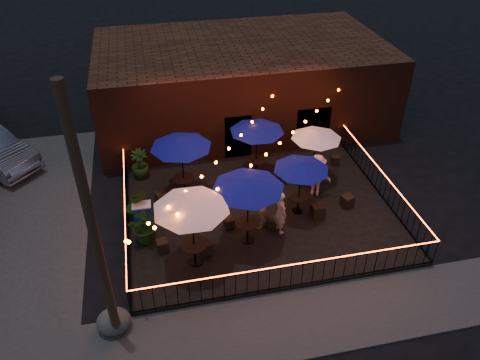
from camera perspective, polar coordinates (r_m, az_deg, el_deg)
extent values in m
plane|color=black|center=(16.85, 4.09, -8.32)|extent=(110.00, 110.00, 0.00)
cube|color=black|center=(18.24, 2.41, -3.92)|extent=(10.00, 8.00, 0.15)
cube|color=#3C3A37|center=(14.77, 7.62, -16.73)|extent=(18.00, 2.50, 0.05)
cube|color=#3D1D10|center=(24.14, 0.12, 11.87)|extent=(14.00, 8.00, 4.00)
cube|color=black|center=(20.97, -0.29, 5.25)|extent=(1.20, 0.24, 2.20)
cube|color=black|center=(21.63, 8.89, 7.31)|extent=(1.60, 0.24, 1.20)
cylinder|color=#3B2C18|center=(11.92, -17.37, -6.26)|extent=(0.26, 0.26, 8.00)
cube|color=black|center=(15.37, 6.17, -12.70)|extent=(10.00, 0.04, 0.04)
cube|color=black|center=(14.70, 6.40, -10.30)|extent=(10.00, 0.04, 0.04)
cube|color=#FF4913|center=(14.68, 6.41, -10.22)|extent=(10.00, 0.03, 0.02)
cube|color=black|center=(17.80, -13.45, -5.58)|extent=(0.04, 8.00, 0.04)
cube|color=black|center=(17.23, -13.87, -3.26)|extent=(0.04, 8.00, 0.04)
cube|color=#FF4913|center=(17.21, -13.88, -3.19)|extent=(0.03, 8.00, 0.02)
cube|color=black|center=(19.79, 16.60, -1.47)|extent=(0.04, 8.00, 0.04)
cube|color=black|center=(19.27, 17.05, 0.72)|extent=(0.04, 8.00, 0.04)
cube|color=#FF4913|center=(19.26, 17.07, 0.79)|extent=(0.03, 8.00, 0.02)
cylinder|color=black|center=(16.17, -5.46, -9.90)|extent=(0.49, 0.49, 0.03)
cylinder|color=black|center=(15.89, -5.54, -8.88)|extent=(0.07, 0.07, 0.81)
cylinder|color=black|center=(15.61, -5.63, -7.79)|extent=(0.90, 0.90, 0.04)
cylinder|color=black|center=(15.26, -5.74, -6.37)|extent=(0.05, 0.05, 2.70)
cone|color=silver|center=(14.50, -6.01, -2.88)|extent=(3.27, 3.27, 0.39)
cylinder|color=black|center=(19.14, -6.72, -1.67)|extent=(0.47, 0.47, 0.03)
cylinder|color=black|center=(18.91, -6.80, -0.74)|extent=(0.06, 0.06, 0.78)
cylinder|color=black|center=(18.68, -6.88, 0.25)|extent=(0.86, 0.86, 0.04)
cylinder|color=black|center=(18.40, -6.99, 1.52)|extent=(0.05, 0.05, 2.59)
cone|color=navy|center=(17.80, -7.24, 4.55)|extent=(2.64, 2.64, 0.38)
cylinder|color=black|center=(16.89, 0.92, -7.29)|extent=(0.49, 0.49, 0.03)
cylinder|color=black|center=(16.63, 0.93, -6.29)|extent=(0.07, 0.07, 0.80)
cylinder|color=black|center=(16.36, 0.94, -5.20)|extent=(0.89, 0.89, 0.04)
cylinder|color=black|center=(16.03, 0.96, -3.81)|extent=(0.05, 0.05, 2.68)
cone|color=navy|center=(15.32, 1.00, -0.40)|extent=(2.56, 2.56, 0.39)
cylinder|color=black|center=(20.18, 1.95, 0.77)|extent=(0.45, 0.45, 0.03)
cylinder|color=black|center=(19.98, 1.97, 1.63)|extent=(0.06, 0.06, 0.74)
cylinder|color=black|center=(19.77, 1.99, 2.54)|extent=(0.82, 0.82, 0.04)
cylinder|color=black|center=(19.52, 2.02, 3.70)|extent=(0.04, 0.04, 2.45)
cone|color=navy|center=(18.98, 2.08, 6.46)|extent=(2.87, 2.87, 0.36)
cylinder|color=black|center=(18.28, 7.02, -3.75)|extent=(0.41, 0.41, 0.03)
cylinder|color=black|center=(18.07, 7.09, -2.93)|extent=(0.06, 0.06, 0.68)
cylinder|color=black|center=(17.86, 7.17, -2.05)|extent=(0.75, 0.75, 0.04)
cylinder|color=black|center=(17.60, 7.27, -0.93)|extent=(0.04, 0.04, 2.26)
cone|color=navy|center=(17.04, 7.52, 1.76)|extent=(2.08, 2.08, 0.33)
cylinder|color=black|center=(20.20, 8.77, 0.35)|extent=(0.41, 0.41, 0.03)
cylinder|color=black|center=(20.01, 8.85, 1.12)|extent=(0.06, 0.06, 0.67)
cylinder|color=black|center=(19.82, 8.94, 1.95)|extent=(0.75, 0.75, 0.04)
cylinder|color=black|center=(19.59, 9.05, 3.00)|extent=(0.04, 0.04, 2.24)
cone|color=silver|center=(19.09, 9.32, 5.48)|extent=(2.37, 2.37, 0.33)
cube|color=black|center=(16.58, -9.42, -7.91)|extent=(0.44, 0.44, 0.45)
cube|color=black|center=(16.35, -4.14, -8.18)|extent=(0.42, 0.42, 0.45)
cube|color=black|center=(18.62, -9.47, -2.23)|extent=(0.56, 0.56, 0.51)
cube|color=black|center=(19.21, -7.78, -0.71)|extent=(0.53, 0.53, 0.52)
cube|color=black|center=(17.31, -1.35, -5.26)|extent=(0.40, 0.40, 0.40)
cube|color=black|center=(17.36, 3.84, -5.21)|extent=(0.37, 0.37, 0.40)
cube|color=black|center=(19.33, -0.46, -0.28)|extent=(0.36, 0.36, 0.40)
cube|color=black|center=(19.66, 5.43, 0.28)|extent=(0.44, 0.44, 0.44)
cube|color=black|center=(18.01, 9.38, -3.72)|extent=(0.45, 0.45, 0.50)
cube|color=black|center=(18.72, 12.93, -2.53)|extent=(0.51, 0.51, 0.48)
cube|color=black|center=(20.47, 8.44, 1.67)|extent=(0.50, 0.50, 0.48)
cube|color=black|center=(21.14, 11.52, 2.39)|extent=(0.46, 0.46, 0.42)
imported|color=tan|center=(16.79, 4.93, -3.93)|extent=(0.56, 0.72, 1.74)
imported|color=#CDAF8E|center=(16.94, 2.18, -3.28)|extent=(0.68, 0.87, 1.79)
imported|color=tan|center=(18.76, 9.32, 0.58)|extent=(1.33, 1.01, 1.82)
imported|color=#1D3F0F|center=(16.82, -11.43, -5.45)|extent=(1.20, 1.04, 1.32)
imported|color=#144015|center=(17.64, -12.48, -3.05)|extent=(0.90, 0.76, 1.49)
imported|color=#103B0F|center=(20.13, -12.13, 1.95)|extent=(0.88, 0.88, 1.29)
cube|color=#143CAC|center=(17.69, -11.76, -4.15)|extent=(0.66, 0.47, 0.85)
cube|color=silver|center=(17.41, -11.94, -3.00)|extent=(0.70, 0.52, 0.05)
ellipsoid|color=#454440|center=(14.69, -15.14, -16.30)|extent=(1.16, 1.07, 0.74)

